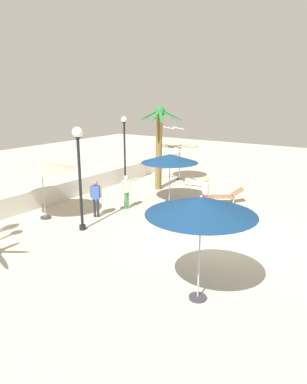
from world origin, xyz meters
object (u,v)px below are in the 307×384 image
object	(u,v)px
patio_umbrella_3	(180,147)
palm_tree_1	(159,138)
patio_umbrella_0	(41,166)
lounge_chair_1	(225,196)
lamp_post_1	(125,144)
lamp_post_2	(79,162)
patio_umbrella_1	(170,158)
seagull_0	(174,128)
patio_umbrella_2	(201,206)
guest_3	(206,191)
guest_1	(96,195)
guest_0	(126,189)
lounge_chair_0	(196,219)

from	to	relation	value
patio_umbrella_3	palm_tree_1	xyz separation A→B (m)	(-2.76, -0.16, 0.86)
patio_umbrella_0	lounge_chair_1	bearing A→B (deg)	-40.53
lamp_post_1	lamp_post_2	size ratio (longest dim) A/B	0.98
patio_umbrella_0	lamp_post_1	bearing A→B (deg)	7.83
patio_umbrella_1	seagull_0	bearing A→B (deg)	17.72
patio_umbrella_2	lamp_post_2	world-z (taller)	lamp_post_2
patio_umbrella_0	patio_umbrella_1	world-z (taller)	patio_umbrella_0
patio_umbrella_1	palm_tree_1	world-z (taller)	palm_tree_1
lamp_post_1	guest_3	bearing A→B (deg)	-107.30
patio_umbrella_0	patio_umbrella_2	world-z (taller)	patio_umbrella_2
lounge_chair_1	guest_3	bearing A→B (deg)	171.65
lamp_post_2	guest_1	xyz separation A→B (m)	(1.54, 0.62, -1.82)
guest_1	patio_umbrella_0	bearing A→B (deg)	128.78
patio_umbrella_3	seagull_0	distance (m)	4.82
patio_umbrella_2	guest_0	world-z (taller)	patio_umbrella_2
seagull_0	palm_tree_1	bearing A→B (deg)	53.13
patio_umbrella_3	lounge_chair_0	xyz separation A→B (m)	(-7.43, -5.10, -1.81)
patio_umbrella_0	lamp_post_1	distance (m)	7.25
patio_umbrella_0	patio_umbrella_2	xyz separation A→B (m)	(-2.13, -8.96, 0.28)
lounge_chair_0	patio_umbrella_2	bearing A→B (deg)	-151.91
patio_umbrella_1	patio_umbrella_2	bearing A→B (deg)	-143.45
patio_umbrella_1	palm_tree_1	xyz separation A→B (m)	(2.14, 2.04, 0.71)
palm_tree_1	guest_1	distance (m)	6.35
patio_umbrella_1	lounge_chair_0	xyz separation A→B (m)	(-2.53, -2.90, -1.96)
patio_umbrella_1	guest_3	bearing A→B (deg)	-95.47
lounge_chair_0	guest_1	world-z (taller)	guest_1
patio_umbrella_1	lounge_chair_1	xyz separation A→B (m)	(1.57, -2.47, -1.96)
patio_umbrella_1	patio_umbrella_3	world-z (taller)	patio_umbrella_1
lamp_post_1	lamp_post_2	bearing A→B (deg)	-154.70
lamp_post_2	lounge_chair_1	distance (m)	8.18
patio_umbrella_2	guest_3	bearing A→B (deg)	24.60
patio_umbrella_1	lounge_chair_1	size ratio (longest dim) A/B	1.58
patio_umbrella_1	guest_3	distance (m)	2.59
patio_umbrella_2	patio_umbrella_1	bearing A→B (deg)	36.55
patio_umbrella_1	patio_umbrella_3	bearing A→B (deg)	24.25
palm_tree_1	guest_0	world-z (taller)	palm_tree_1
patio_umbrella_1	lamp_post_1	xyz separation A→B (m)	(1.85, 4.42, 0.18)
patio_umbrella_2	guest_3	world-z (taller)	patio_umbrella_2
lamp_post_2	seagull_0	size ratio (longest dim) A/B	3.57
lounge_chair_0	seagull_0	distance (m)	5.73
patio_umbrella_0	guest_3	distance (m)	7.75
patio_umbrella_2	seagull_0	xyz separation A→B (m)	(8.26, 5.78, 1.10)
patio_umbrella_0	palm_tree_1	bearing A→B (deg)	-10.50
patio_umbrella_0	palm_tree_1	distance (m)	7.63
lounge_chair_1	guest_1	bearing A→B (deg)	143.12
lounge_chair_1	guest_1	world-z (taller)	guest_1
guest_1	patio_umbrella_2	bearing A→B (deg)	-116.70
lamp_post_2	lounge_chair_1	bearing A→B (deg)	-26.38
patio_umbrella_3	palm_tree_1	size ratio (longest dim) A/B	0.51
guest_0	guest_3	distance (m)	3.90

